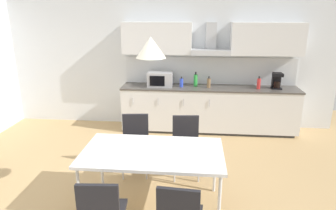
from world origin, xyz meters
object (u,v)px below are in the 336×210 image
(coffee_maker, at_px, (277,81))
(bottle_blue, at_px, (181,83))
(chair_far_right, at_px, (186,140))
(pendant_lamp, at_px, (151,47))
(bottle_brown, at_px, (209,83))
(chair_far_left, at_px, (135,138))
(bottle_red, at_px, (259,84))
(bottle_green, at_px, (196,80))
(dining_table, at_px, (153,154))
(microwave, at_px, (160,79))

(coffee_maker, distance_m, bottle_blue, 1.82)
(chair_far_right, distance_m, pendant_lamp, 1.68)
(chair_far_right, bearing_deg, pendant_lamp, -113.34)
(bottle_brown, relative_size, chair_far_left, 0.25)
(bottle_red, distance_m, bottle_green, 1.20)
(bottle_red, relative_size, bottle_blue, 1.20)
(bottle_red, xyz_separation_m, pendant_lamp, (-1.67, -2.53, 0.95))
(dining_table, bearing_deg, chair_far_left, 114.34)
(chair_far_left, bearing_deg, chair_far_right, 0.01)
(coffee_maker, xyz_separation_m, chair_far_left, (-2.40, -1.77, -0.51))
(bottle_green, height_order, chair_far_left, bottle_green)
(bottle_blue, xyz_separation_m, dining_table, (-0.21, -2.55, -0.27))
(coffee_maker, relative_size, bottle_blue, 1.49)
(bottle_red, height_order, bottle_green, bottle_green)
(dining_table, bearing_deg, bottle_blue, 85.38)
(coffee_maker, bearing_deg, microwave, -179.32)
(pendant_lamp, bearing_deg, bottle_brown, 73.86)
(dining_table, distance_m, chair_far_right, 0.93)
(bottle_green, bearing_deg, pendant_lamp, -100.32)
(bottle_brown, xyz_separation_m, dining_table, (-0.73, -2.54, -0.28))
(coffee_maker, bearing_deg, pendant_lamp, -127.79)
(bottle_brown, height_order, chair_far_left, bottle_brown)
(bottle_red, distance_m, chair_far_left, 2.70)
(bottle_red, distance_m, bottle_blue, 1.47)
(bottle_blue, xyz_separation_m, chair_far_right, (0.16, -1.71, -0.45))
(microwave, relative_size, dining_table, 0.29)
(bottle_green, distance_m, dining_table, 2.69)
(bottle_red, bearing_deg, pendant_lamp, -123.50)
(bottle_green, height_order, dining_table, bottle_green)
(coffee_maker, distance_m, bottle_green, 1.54)
(bottle_red, height_order, pendant_lamp, pendant_lamp)
(bottle_green, bearing_deg, coffee_maker, -1.09)
(bottle_green, xyz_separation_m, chair_far_left, (-0.86, -1.80, -0.48))
(microwave, height_order, coffee_maker, coffee_maker)
(bottle_brown, height_order, dining_table, bottle_brown)
(bottle_green, bearing_deg, microwave, -175.40)
(chair_far_right, bearing_deg, bottle_green, 86.25)
(bottle_red, bearing_deg, bottle_brown, 179.35)
(bottle_brown, distance_m, chair_far_left, 2.08)
(chair_far_left, bearing_deg, bottle_blue, 71.11)
(microwave, height_order, bottle_red, microwave)
(bottle_blue, height_order, chair_far_left, bottle_blue)
(coffee_maker, xyz_separation_m, chair_far_right, (-1.66, -1.77, -0.51))
(coffee_maker, bearing_deg, dining_table, -127.79)
(microwave, height_order, bottle_blue, microwave)
(microwave, distance_m, dining_table, 2.61)
(bottle_blue, distance_m, chair_far_right, 1.78)
(microwave, bearing_deg, bottle_green, 4.60)
(microwave, height_order, pendant_lamp, pendant_lamp)
(chair_far_left, bearing_deg, bottle_brown, 56.79)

